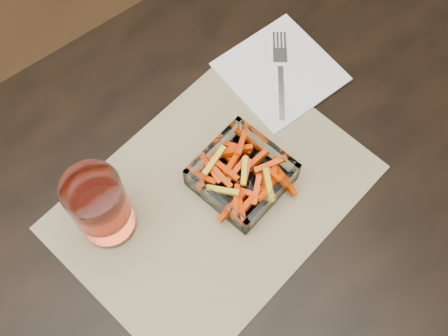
% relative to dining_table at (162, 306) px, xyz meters
% --- Properties ---
extents(dining_table, '(1.60, 0.90, 0.75)m').
position_rel_dining_table_xyz_m(dining_table, '(0.00, 0.00, 0.00)').
color(dining_table, black).
rests_on(dining_table, ground).
extents(placemat, '(0.50, 0.40, 0.00)m').
position_rel_dining_table_xyz_m(placemat, '(0.15, 0.07, 0.09)').
color(placemat, tan).
rests_on(placemat, dining_table).
extents(glass_bowl, '(0.15, 0.15, 0.05)m').
position_rel_dining_table_xyz_m(glass_bowl, '(0.20, 0.06, 0.11)').
color(glass_bowl, white).
rests_on(glass_bowl, placemat).
extents(tumbler, '(0.08, 0.08, 0.14)m').
position_rel_dining_table_xyz_m(tumbler, '(0.01, 0.13, 0.16)').
color(tumbler, white).
rests_on(tumbler, placemat).
extents(napkin, '(0.17, 0.17, 0.00)m').
position_rel_dining_table_xyz_m(napkin, '(0.38, 0.18, 0.09)').
color(napkin, white).
rests_on(napkin, placemat).
extents(fork, '(0.12, 0.15, 0.00)m').
position_rel_dining_table_xyz_m(fork, '(0.38, 0.18, 0.10)').
color(fork, silver).
rests_on(fork, napkin).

